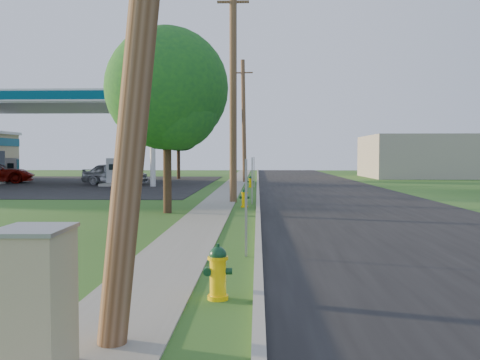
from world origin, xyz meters
The scene contains 23 objects.
ground_plane centered at (0.00, 0.00, 0.00)m, with size 140.00×140.00×0.00m, color #245114.
road centered at (4.50, 10.00, 0.01)m, with size 8.00×120.00×0.02m, color black.
curb centered at (0.50, 10.00, 0.07)m, with size 0.15×120.00×0.15m, color #99968D.
sidewalk centered at (-1.25, 10.00, 0.01)m, with size 1.50×120.00×0.03m, color gray.
forecourt centered at (-16.00, 32.00, 0.01)m, with size 26.00×28.00×0.02m, color black.
utility_pole_mid centered at (-0.60, 17.00, 4.95)m, with size 1.40×0.32×9.80m.
utility_pole_far centered at (-0.60, 35.00, 4.80)m, with size 1.40×0.32×9.50m.
sign_post_near centered at (0.25, 4.20, 1.00)m, with size 0.05×0.04×2.00m, color gray.
sign_post_mid centered at (0.25, 16.00, 1.00)m, with size 0.05×0.04×2.00m, color gray.
sign_post_far centered at (0.25, 28.20, 1.00)m, with size 0.05×0.04×2.00m, color gray.
gas_canopy centered at (-14.00, 32.00, 5.90)m, with size 18.18×9.18×6.40m.
fuel_pump_ne centered at (-9.50, 30.00, 0.72)m, with size 1.20×3.20×1.90m.
fuel_pump_sw centered at (-18.50, 34.00, 0.72)m, with size 1.20×3.20×1.90m.
fuel_pump_se centered at (-9.50, 34.00, 0.72)m, with size 1.20×3.20×1.90m.
price_pylon centered at (-4.50, 22.50, 5.43)m, with size 0.34×2.04×6.85m.
distant_building centered at (18.00, 45.00, 2.00)m, with size 14.00×10.00×4.00m, color #A0998A.
tree_verge centered at (-2.67, 12.40, 4.30)m, with size 4.41×4.41×6.68m.
tree_lot centered at (-6.48, 40.70, 4.73)m, with size 4.84×4.84×7.34m.
hydrant_near centered at (-0.08, 0.91, 0.39)m, with size 0.41×0.37×0.81m.
hydrant_mid centered at (-0.04, 14.67, 0.38)m, with size 0.41×0.36×0.78m.
hydrant_far centered at (0.03, 28.16, 0.37)m, with size 0.39×0.35×0.76m.
utility_cabinet centered at (-1.59, -1.84, 0.70)m, with size 0.65×0.84×1.41m.
car_silver centered at (-9.61, 30.82, 0.79)m, with size 1.86×4.63×1.58m, color #A3A6AB.
Camera 1 is at (0.48, -6.66, 2.07)m, focal length 40.00 mm.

